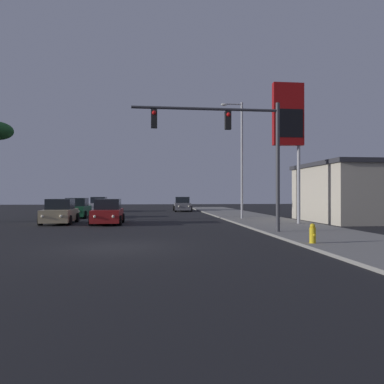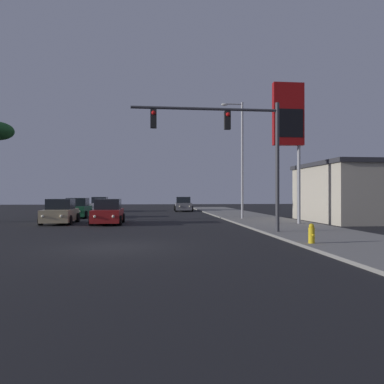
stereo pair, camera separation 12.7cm
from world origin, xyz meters
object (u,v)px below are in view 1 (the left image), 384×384
at_px(car_green, 77,209).
at_px(street_lamp, 240,154).
at_px(traffic_light_mast, 237,139).
at_px(fire_hydrant, 313,234).
at_px(car_tan, 60,212).
at_px(car_grey, 182,205).
at_px(car_red, 108,213).
at_px(gas_station_sign, 288,122).
at_px(car_silver, 99,205).

xyz_separation_m(car_green, street_lamp, (13.12, -4.31, 4.36)).
relative_size(traffic_light_mast, fire_hydrant, 9.76).
xyz_separation_m(car_tan, street_lamp, (13.01, 2.16, 4.36)).
height_order(car_grey, fire_hydrant, car_grey).
bearing_deg(car_green, car_red, 115.38).
bearing_deg(traffic_light_mast, gas_station_sign, 46.84).
xyz_separation_m(car_silver, car_tan, (-0.24, -17.56, 0.00)).
distance_m(traffic_light_mast, street_lamp, 10.44).
distance_m(car_grey, street_lamp, 16.36).
bearing_deg(car_red, fire_hydrant, 127.25).
height_order(car_silver, traffic_light_mast, traffic_light_mast).
distance_m(car_tan, traffic_light_mast, 13.63).
relative_size(gas_station_sign, fire_hydrant, 11.84).
bearing_deg(gas_station_sign, car_red, 167.72).
bearing_deg(car_red, car_silver, -80.70).
height_order(traffic_light_mast, fire_hydrant, traffic_light_mast).
xyz_separation_m(traffic_light_mast, street_lamp, (2.66, 10.08, 0.39)).
height_order(car_green, gas_station_sign, gas_station_sign).
bearing_deg(fire_hydrant, car_red, 127.37).
bearing_deg(gas_station_sign, car_tan, 168.11).
xyz_separation_m(car_red, gas_station_sign, (11.60, -2.52, 5.86)).
bearing_deg(traffic_light_mast, fire_hydrant, -66.89).
relative_size(car_grey, street_lamp, 0.48).
xyz_separation_m(car_tan, traffic_light_mast, (10.35, -7.92, 3.97)).
xyz_separation_m(car_grey, car_red, (-6.60, -18.22, 0.00)).
distance_m(car_silver, car_green, 11.10).
xyz_separation_m(car_green, gas_station_sign, (14.95, -9.59, 5.86)).
xyz_separation_m(street_lamp, fire_hydrant, (-0.74, -14.58, -4.63)).
height_order(car_tan, car_grey, same).
distance_m(car_green, traffic_light_mast, 18.23).
height_order(car_red, fire_hydrant, car_red).
xyz_separation_m(car_green, fire_hydrant, (12.37, -18.88, -0.27)).
relative_size(car_red, gas_station_sign, 0.48).
bearing_deg(traffic_light_mast, car_silver, 111.65).
distance_m(car_silver, car_red, 18.41).
height_order(car_green, fire_hydrant, car_green).
distance_m(traffic_light_mast, gas_station_sign, 6.84).
height_order(car_red, street_lamp, street_lamp).
height_order(car_silver, gas_station_sign, gas_station_sign).
distance_m(car_silver, street_lamp, 20.48).
height_order(car_grey, traffic_light_mast, traffic_light_mast).
relative_size(car_green, gas_station_sign, 0.48).
relative_size(car_green, car_grey, 0.99).
xyz_separation_m(car_tan, car_red, (3.25, -0.60, 0.00)).
height_order(car_green, car_red, same).
bearing_deg(car_grey, fire_hydrant, 96.81).
xyz_separation_m(traffic_light_mast, gas_station_sign, (4.50, 4.80, 1.89)).
bearing_deg(fire_hydrant, car_silver, 111.87).
bearing_deg(car_green, car_grey, -131.76).
distance_m(car_tan, car_green, 6.47).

